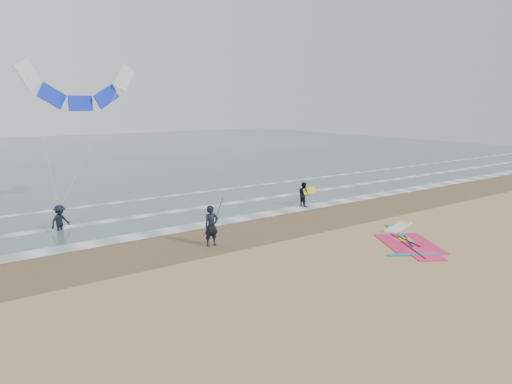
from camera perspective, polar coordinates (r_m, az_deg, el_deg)
ground at (r=19.74m, az=11.12°, el=-8.20°), size 120.00×120.00×0.00m
sea_water at (r=62.57m, az=-22.65°, el=4.22°), size 120.00×80.00×0.02m
wet_sand_band at (r=24.04m, az=0.70°, el=-4.50°), size 120.00×5.00×0.01m
foam_waterline at (r=27.64m, az=-4.73°, el=-2.43°), size 120.00×9.15×0.02m
windsurf_rig at (r=23.18m, az=18.36°, el=-5.58°), size 5.46×5.17×0.13m
person_standing at (r=20.93m, az=-5.60°, el=-4.23°), size 0.70×0.48×1.89m
person_walking at (r=29.00m, az=5.97°, el=-0.28°), size 0.62×0.79×1.59m
person_wading at (r=25.37m, az=-23.34°, el=-2.62°), size 1.26×1.07×1.70m
held_pole at (r=20.97m, az=-4.91°, el=-2.95°), size 0.17×0.86×1.82m
carried_kiteboard at (r=29.14m, az=6.70°, el=0.18°), size 1.30×0.51×0.39m
surf_kite at (r=29.80m, az=-21.19°, el=11.80°), size 7.01×4.85×7.80m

